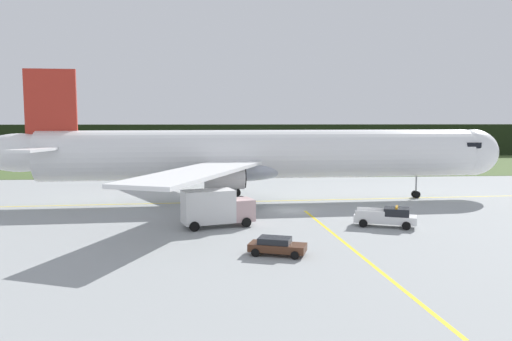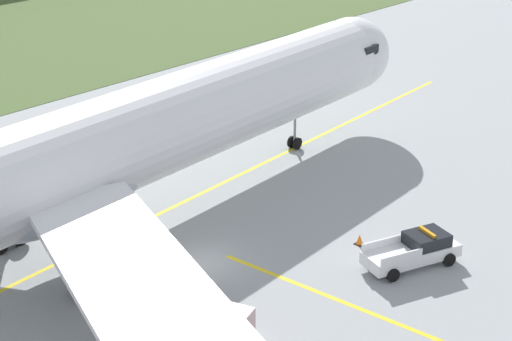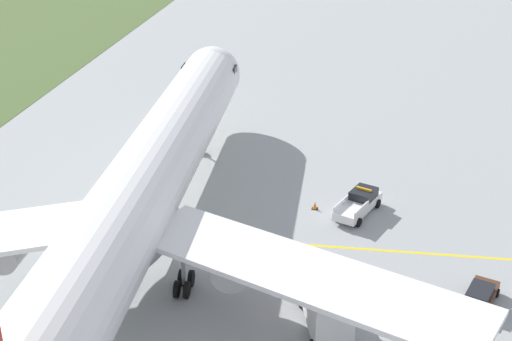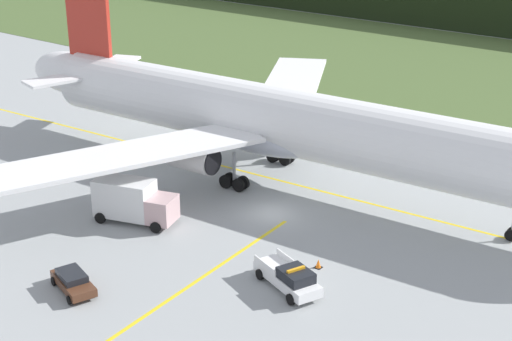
# 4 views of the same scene
# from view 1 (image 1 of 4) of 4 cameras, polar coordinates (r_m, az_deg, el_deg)

# --- Properties ---
(ground) EXTENTS (320.00, 320.00, 0.00)m
(ground) POSITION_cam_1_polar(r_m,az_deg,el_deg) (54.84, 3.63, -4.51)
(ground) COLOR #989C9D
(grass_verge) EXTENTS (320.00, 46.43, 0.04)m
(grass_verge) POSITION_cam_1_polar(r_m,az_deg,el_deg) (107.26, -0.09, 0.63)
(grass_verge) COLOR #475D2E
(grass_verge) RESTS_ON ground
(distant_tree_line) EXTENTS (288.00, 4.42, 8.33)m
(distant_tree_line) POSITION_cam_1_polar(r_m,az_deg,el_deg) (132.85, -0.84, 3.45)
(distant_tree_line) COLOR black
(distant_tree_line) RESTS_ON ground
(taxiway_centerline_main) EXTENTS (81.82, 5.41, 0.01)m
(taxiway_centerline_main) POSITION_cam_1_polar(r_m,az_deg,el_deg) (60.59, 0.71, -3.50)
(taxiway_centerline_main) COLOR yellow
(taxiway_centerline_main) RESTS_ON ground
(taxiway_centerline_spur) EXTENTS (2.30, 32.03, 0.01)m
(taxiway_centerline_spur) POSITION_cam_1_polar(r_m,az_deg,el_deg) (39.52, 10.87, -8.72)
(taxiway_centerline_spur) COLOR yellow
(taxiway_centerline_spur) RESTS_ON ground
(airliner) EXTENTS (62.10, 47.42, 15.41)m
(airliner) POSITION_cam_1_polar(r_m,az_deg,el_deg) (59.86, 0.26, 1.72)
(airliner) COLOR white
(airliner) RESTS_ON ground
(ops_pickup_truck) EXTENTS (5.88, 3.80, 1.94)m
(ops_pickup_truck) POSITION_cam_1_polar(r_m,az_deg,el_deg) (47.95, 14.70, -5.12)
(ops_pickup_truck) COLOR white
(ops_pickup_truck) RESTS_ON ground
(catering_truck) EXTENTS (6.94, 4.29, 3.60)m
(catering_truck) POSITION_cam_1_polar(r_m,az_deg,el_deg) (46.31, -4.60, -4.19)
(catering_truck) COLOR #C19EA0
(catering_truck) RESTS_ON ground
(staff_car) EXTENTS (4.45, 2.93, 1.30)m
(staff_car) POSITION_cam_1_polar(r_m,az_deg,el_deg) (37.07, 2.37, -8.49)
(staff_car) COLOR #4E2C1B
(staff_car) RESTS_ON ground
(apron_cone) EXTENTS (0.51, 0.51, 0.65)m
(apron_cone) POSITION_cam_1_polar(r_m,az_deg,el_deg) (51.45, 13.31, -5.00)
(apron_cone) COLOR black
(apron_cone) RESTS_ON ground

